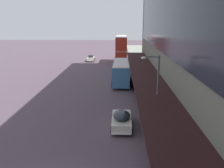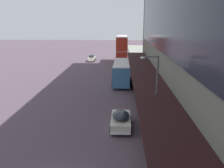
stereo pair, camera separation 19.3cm
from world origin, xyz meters
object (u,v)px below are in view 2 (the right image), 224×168
transit_bus_kerbside_front (122,71)px  street_lamp (155,90)px  sedan_second_near (92,58)px  sedan_lead_mid (121,120)px  pedestrian_at_kerb (182,156)px  sedan_trailing_near (121,55)px  transit_bus_kerbside_rear (122,49)px  fire_hydrant (158,141)px

transit_bus_kerbside_front → street_lamp: 19.30m
sedan_second_near → transit_bus_kerbside_front: bearing=-71.7°
sedan_lead_mid → pedestrian_at_kerb: pedestrian_at_kerb is taller
transit_bus_kerbside_front → sedan_trailing_near: transit_bus_kerbside_front is taller
transit_bus_kerbside_rear → sedan_lead_mid: bearing=-90.1°
transit_bus_kerbside_front → street_lamp: bearing=-82.0°
sedan_trailing_near → fire_hydrant: (3.09, -49.09, -0.26)m
street_lamp → sedan_trailing_near: bearing=93.5°
fire_hydrant → sedan_trailing_near: bearing=93.6°
transit_bus_kerbside_rear → sedan_lead_mid: transit_bus_kerbside_rear is taller
street_lamp → fire_hydrant: (0.22, -1.80, -3.62)m
transit_bus_kerbside_front → sedan_trailing_near: 28.33m
pedestrian_at_kerb → sedan_second_near: bearing=103.7°
pedestrian_at_kerb → street_lamp: street_lamp is taller
sedan_trailing_near → sedan_second_near: bearing=-141.6°
street_lamp → fire_hydrant: bearing=-83.1°
transit_bus_kerbside_front → sedan_lead_mid: size_ratio=2.21×
sedan_trailing_near → sedan_lead_mid: bearing=-89.8°
transit_bus_kerbside_front → sedan_second_near: transit_bus_kerbside_front is taller
transit_bus_kerbside_rear → sedan_lead_mid: 36.31m
sedan_lead_mid → sedan_trailing_near: size_ratio=1.00×
transit_bus_kerbside_front → sedan_second_near: bearing=108.3°
street_lamp → fire_hydrant: street_lamp is taller
transit_bus_kerbside_rear → pedestrian_at_kerb: (3.88, -43.10, -2.21)m
transit_bus_kerbside_front → pedestrian_at_kerb: 24.41m
sedan_second_near → street_lamp: 42.89m
sedan_lead_mid → street_lamp: size_ratio=0.64×
sedan_second_near → fire_hydrant: size_ratio=6.31×
transit_bus_kerbside_front → street_lamp: street_lamp is taller
transit_bus_kerbside_rear → sedan_trailing_near: (-0.21, 9.30, -2.64)m
transit_bus_kerbside_rear → fire_hydrant: transit_bus_kerbside_rear is taller
sedan_lead_mid → sedan_second_near: sedan_lead_mid is taller
street_lamp → transit_bus_kerbside_front: bearing=98.0°
pedestrian_at_kerb → street_lamp: 6.01m
sedan_second_near → pedestrian_at_kerb: size_ratio=2.38×
transit_bus_kerbside_rear → pedestrian_at_kerb: 43.33m
sedan_lead_mid → sedan_second_near: (-7.42, 39.76, -0.03)m
sedan_lead_mid → sedan_trailing_near: (-0.15, 45.51, -0.04)m
sedan_lead_mid → sedan_second_near: 40.45m
sedan_second_near → fire_hydrant: sedan_second_near is taller
sedan_trailing_near → fire_hydrant: size_ratio=6.20×
street_lamp → transit_bus_kerbside_rear: bearing=94.0°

